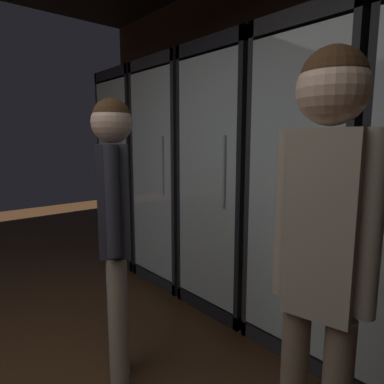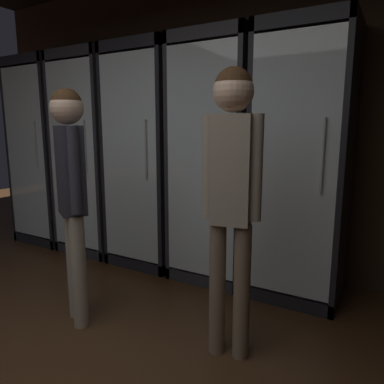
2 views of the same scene
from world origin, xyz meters
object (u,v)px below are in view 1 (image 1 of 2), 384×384
at_px(shopper_far, 115,214).
at_px(cooler_far_left, 141,170).
at_px(cooler_left, 181,175).
at_px(cooler_center, 237,182).
at_px(cooler_right, 320,193).
at_px(shopper_near, 324,238).

bearing_deg(shopper_far, cooler_far_left, 144.15).
xyz_separation_m(cooler_far_left, cooler_left, (0.73, 0.00, 0.00)).
distance_m(cooler_far_left, shopper_far, 2.11).
relative_size(cooler_left, shopper_far, 1.33).
bearing_deg(cooler_center, cooler_left, 179.88).
xyz_separation_m(cooler_far_left, cooler_right, (2.18, 0.00, -0.00)).
bearing_deg(shopper_near, cooler_far_left, 159.11).
distance_m(cooler_left, cooler_right, 1.46).
height_order(cooler_left, cooler_right, same).
height_order(cooler_center, shopper_near, cooler_center).
distance_m(cooler_right, shopper_near, 1.21).
bearing_deg(cooler_right, cooler_center, -179.95).
bearing_deg(cooler_center, shopper_near, -38.78).
relative_size(cooler_right, shopper_far, 1.33).
relative_size(cooler_far_left, shopper_far, 1.33).
bearing_deg(cooler_left, shopper_near, -27.38).
xyz_separation_m(cooler_left, shopper_far, (0.98, -1.24, -0.04)).
distance_m(cooler_far_left, shopper_near, 2.96).
relative_size(cooler_far_left, shopper_near, 1.27).
xyz_separation_m(cooler_center, cooler_right, (0.73, 0.00, -0.00)).
xyz_separation_m(cooler_left, cooler_center, (0.73, -0.00, -0.00)).
height_order(cooler_far_left, cooler_left, same).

